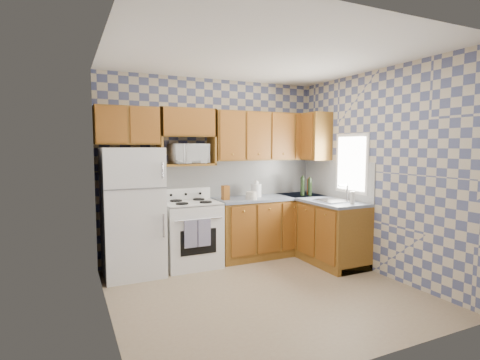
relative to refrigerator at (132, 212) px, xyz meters
name	(u,v)px	position (x,y,z in m)	size (l,w,h in m)	color
floor	(263,291)	(1.27, -1.25, -0.84)	(3.40, 3.40, 0.00)	#886F53
back_wall	(213,169)	(1.27, 0.35, 0.51)	(3.40, 0.02, 2.70)	#505880
right_wall	(376,172)	(2.97, -1.25, 0.51)	(0.02, 3.20, 2.70)	#505880
backsplash_back	(237,178)	(1.68, 0.34, 0.36)	(2.60, 0.01, 0.56)	white
backsplash_right	(336,179)	(2.96, -0.45, 0.36)	(0.01, 1.60, 0.56)	white
refrigerator	(132,212)	(0.00, 0.00, 0.00)	(0.75, 0.70, 1.68)	white
stove_body	(191,235)	(0.80, 0.03, -0.39)	(0.76, 0.65, 0.90)	white
cooktop	(191,203)	(0.80, 0.03, 0.07)	(0.76, 0.65, 0.03)	silver
backguard	(185,194)	(0.80, 0.30, 0.16)	(0.76, 0.08, 0.17)	white
dish_towel_left	(191,234)	(0.69, -0.32, -0.29)	(0.17, 0.03, 0.37)	navy
dish_towel_right	(204,233)	(0.88, -0.32, -0.29)	(0.17, 0.03, 0.37)	navy
base_cabinets_back	(270,227)	(2.10, 0.05, -0.40)	(1.75, 0.60, 0.88)	brown
base_cabinets_right	(319,230)	(2.67, -0.45, -0.40)	(0.60, 1.60, 0.88)	brown
countertop_back	(270,198)	(2.10, 0.05, 0.06)	(1.77, 0.63, 0.04)	slate
countertop_right	(320,199)	(2.67, -0.45, 0.06)	(0.63, 1.60, 0.04)	slate
upper_cabinets_back	(266,136)	(2.10, 0.19, 1.01)	(1.75, 0.33, 0.74)	brown
upper_cabinets_fridge	(127,126)	(-0.02, 0.19, 1.13)	(0.82, 0.33, 0.50)	brown
upper_cabinets_right	(310,137)	(2.81, 0.00, 1.01)	(0.33, 0.70, 0.74)	brown
microwave_shelf	(187,165)	(0.80, 0.19, 0.60)	(0.80, 0.33, 0.03)	brown
microwave	(189,154)	(0.83, 0.19, 0.75)	(0.51, 0.35, 0.28)	white
sink	(335,201)	(2.67, -0.80, 0.09)	(0.48, 0.40, 0.03)	#B7B7BC
window	(352,164)	(2.96, -0.80, 0.61)	(0.02, 0.66, 0.86)	white
bottle_0	(302,186)	(2.60, -0.10, 0.23)	(0.06, 0.06, 0.29)	black
bottle_1	(310,187)	(2.70, -0.16, 0.22)	(0.06, 0.06, 0.27)	black
bottle_2	(309,187)	(2.75, -0.06, 0.21)	(0.06, 0.06, 0.25)	#5F2A0A
knife_block	(225,193)	(1.32, 0.00, 0.18)	(0.09, 0.09, 0.21)	brown
electric_kettle	(256,190)	(1.88, 0.09, 0.18)	(0.16, 0.16, 0.20)	white
food_containers	(251,196)	(1.68, -0.13, 0.14)	(0.17, 0.17, 0.11)	beige
soap_bottle	(352,198)	(2.72, -1.11, 0.17)	(0.06, 0.06, 0.17)	beige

